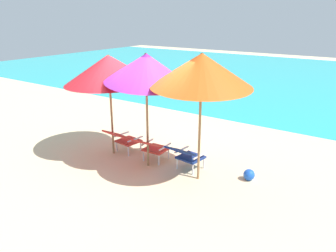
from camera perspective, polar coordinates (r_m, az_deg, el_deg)
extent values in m
plane|color=beige|center=(11.13, 10.20, 1.05)|extent=(40.00, 40.00, 0.00)
cube|color=#28B2B7|center=(19.45, 21.59, 7.63)|extent=(40.00, 18.00, 0.01)
cube|color=red|center=(8.44, -6.85, -2.58)|extent=(0.58, 0.56, 0.04)
cube|color=red|center=(8.13, -8.85, -1.50)|extent=(0.58, 0.58, 0.27)
cylinder|color=silver|center=(8.78, -6.74, -2.77)|extent=(0.04, 0.04, 0.26)
cylinder|color=silver|center=(8.47, -4.76, -3.51)|extent=(0.04, 0.04, 0.26)
cylinder|color=silver|center=(8.53, -8.85, -3.53)|extent=(0.04, 0.04, 0.26)
cylinder|color=silver|center=(8.21, -6.88, -4.33)|extent=(0.04, 0.04, 0.26)
cube|color=silver|center=(8.58, -8.03, -1.41)|extent=(0.09, 0.50, 0.03)
cube|color=silver|center=(8.21, -5.68, -2.25)|extent=(0.09, 0.50, 0.03)
cube|color=red|center=(7.89, -2.08, -4.00)|extent=(0.54, 0.52, 0.04)
cube|color=red|center=(7.52, -3.68, -3.02)|extent=(0.54, 0.54, 0.27)
cylinder|color=silver|center=(8.23, -2.52, -4.17)|extent=(0.04, 0.04, 0.26)
cylinder|color=silver|center=(8.00, 0.09, -4.83)|extent=(0.04, 0.04, 0.26)
cylinder|color=silver|center=(7.91, -4.25, -5.17)|extent=(0.04, 0.04, 0.26)
cylinder|color=silver|center=(7.68, -1.59, -5.89)|extent=(0.04, 0.04, 0.26)
cube|color=silver|center=(7.99, -3.64, -2.82)|extent=(0.05, 0.50, 0.03)
cube|color=silver|center=(7.71, -0.49, -3.58)|extent=(0.05, 0.50, 0.03)
cube|color=navy|center=(7.46, 3.95, -5.43)|extent=(0.57, 0.55, 0.04)
cube|color=navy|center=(7.09, 2.20, -4.37)|extent=(0.57, 0.57, 0.27)
cylinder|color=silver|center=(7.80, 3.58, -5.52)|extent=(0.04, 0.04, 0.26)
cylinder|color=silver|center=(7.57, 6.23, -6.41)|extent=(0.04, 0.04, 0.26)
cylinder|color=silver|center=(7.50, 1.60, -6.53)|extent=(0.04, 0.04, 0.26)
cylinder|color=silver|center=(7.26, 4.30, -7.49)|extent=(0.04, 0.04, 0.26)
cube|color=silver|center=(7.56, 2.40, -4.08)|extent=(0.08, 0.50, 0.03)
cube|color=silver|center=(7.28, 5.60, -5.11)|extent=(0.08, 0.50, 0.03)
cylinder|color=olive|center=(8.16, -9.70, 1.22)|extent=(0.05, 0.05, 1.82)
cone|color=red|center=(7.89, -10.18, 9.64)|extent=(2.82, 2.81, 0.72)
sphere|color=#4C3823|center=(7.84, -10.31, 11.82)|extent=(0.07, 0.07, 0.07)
cylinder|color=olive|center=(7.35, -3.59, 0.15)|extent=(0.05, 0.05, 1.98)
cone|color=purple|center=(7.05, -3.81, 9.99)|extent=(2.46, 2.43, 0.79)
sphere|color=#4C3823|center=(7.01, -3.86, 12.24)|extent=(0.07, 0.07, 0.07)
cylinder|color=olive|center=(6.76, 5.47, -1.40)|extent=(0.05, 0.05, 2.03)
cone|color=#EA5619|center=(6.43, 5.83, 9.60)|extent=(2.84, 2.84, 0.73)
sphere|color=#4C3823|center=(6.39, 5.92, 12.20)|extent=(0.07, 0.07, 0.07)
sphere|color=blue|center=(7.24, 13.86, -8.19)|extent=(0.24, 0.24, 0.24)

